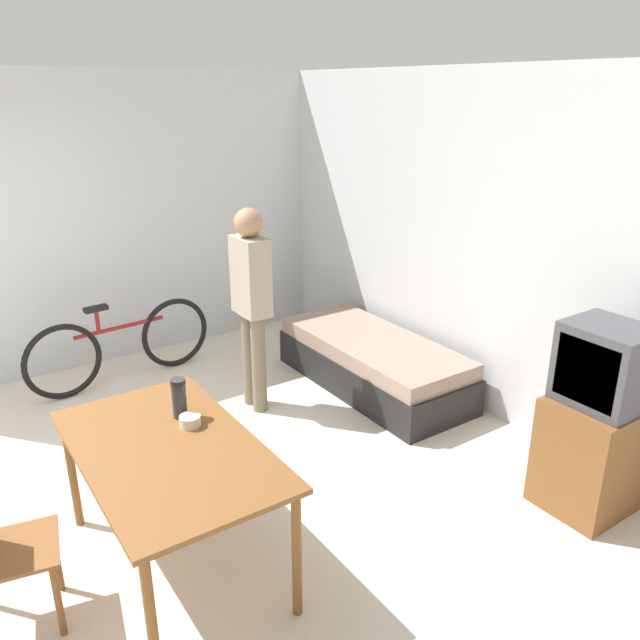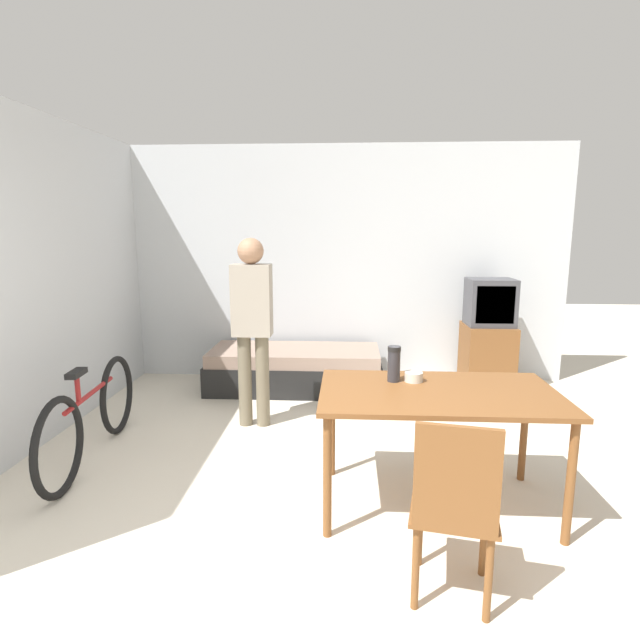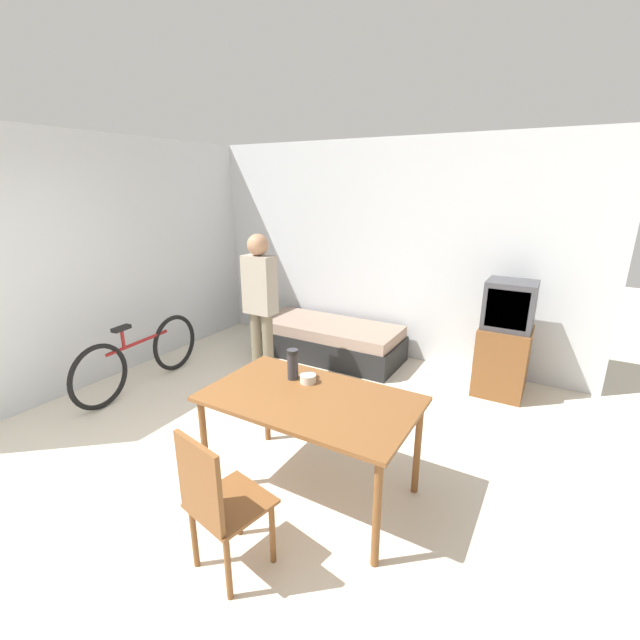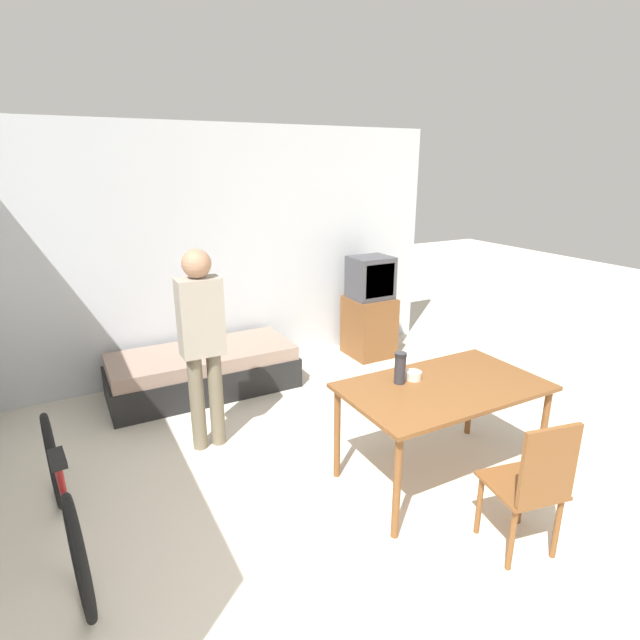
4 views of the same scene
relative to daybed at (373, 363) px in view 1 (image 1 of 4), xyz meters
The scene contains 9 objects.
wall_back 1.28m from the daybed, 57.45° to the left, with size 5.50×0.06×2.70m.
wall_left 2.65m from the daybed, 144.54° to the right, with size 0.06×4.75×2.70m.
daybed is the anchor object (origin of this frame).
tv 2.13m from the daybed, ahead, with size 0.50×0.55×1.24m.
dining_table 2.63m from the daybed, 63.72° to the right, with size 1.47×0.86×0.77m.
bicycle 2.28m from the daybed, 126.99° to the right, with size 0.21×1.73×0.76m.
person_standing 1.33m from the daybed, 103.69° to the right, with size 0.34×0.23×1.68m.
thermos_flask 2.41m from the daybed, 67.54° to the right, with size 0.09×0.09×0.24m.
mate_bowl 2.44m from the daybed, 64.57° to the right, with size 0.12×0.12×0.06m.
Camera 1 is at (3.61, 0.01, 2.54)m, focal length 35.00 mm.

